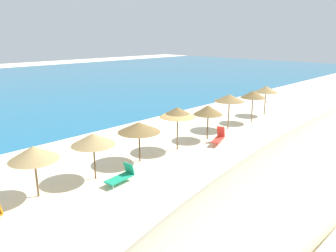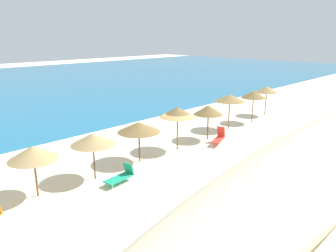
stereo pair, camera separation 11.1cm
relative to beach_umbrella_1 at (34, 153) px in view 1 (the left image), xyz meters
The scene contains 12 objects.
ground_plane 9.74m from the beach_umbrella_1, ahead, with size 160.00×160.00×0.00m, color beige.
dune_ridge 16.19m from the beach_umbrella_1, 33.91° to the right, with size 37.57×5.24×2.76m, color beige.
beach_umbrella_1 is the anchor object (origin of this frame).
beach_umbrella_2 3.06m from the beach_umbrella_1, ahead, with size 2.34×2.34×2.56m.
beach_umbrella_3 6.38m from the beach_umbrella_1, ahead, with size 2.59×2.59×2.50m.
beach_umbrella_4 9.59m from the beach_umbrella_1, ahead, with size 2.40×2.40×2.94m.
beach_umbrella_5 12.84m from the beach_umbrella_1, ahead, with size 2.17×2.17×2.58m.
beach_umbrella_6 16.21m from the beach_umbrella_1, ahead, with size 2.44×2.44×2.89m.
beach_umbrella_7 19.50m from the beach_umbrella_1, ahead, with size 2.19×2.19×2.83m.
beach_umbrella_8 22.82m from the beach_umbrella_1, ahead, with size 2.19×2.19×2.82m.
lounge_chair_1 12.75m from the beach_umbrella_1, ahead, with size 1.72×1.05×1.18m.
lounge_chair_2 4.50m from the beach_umbrella_1, 24.23° to the right, with size 1.70×0.82×0.93m.
Camera 1 is at (-15.30, -13.77, 7.50)m, focal length 34.70 mm.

